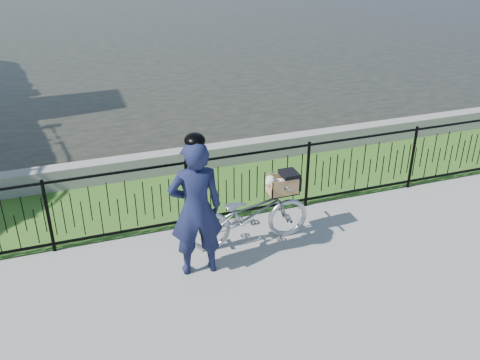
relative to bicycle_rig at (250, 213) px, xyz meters
name	(u,v)px	position (x,y,z in m)	size (l,w,h in m)	color
ground	(289,273)	(0.25, -0.89, -0.49)	(120.00, 120.00, 0.00)	gray
grass_strip	(230,188)	(0.25, 1.71, -0.49)	(60.00, 2.00, 0.01)	#37641F
quay_wall	(213,156)	(0.25, 2.71, -0.29)	(60.00, 0.30, 0.40)	gray
fence	(249,184)	(0.25, 0.71, 0.08)	(14.00, 0.06, 1.15)	black
bicycle_rig	(250,213)	(0.00, 0.00, 0.00)	(1.83, 0.64, 1.08)	#A9AFB5
cyclist	(196,208)	(-0.90, -0.41, 0.49)	(0.74, 0.52, 2.00)	#151A3B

